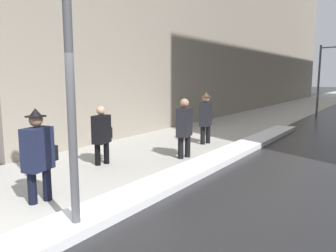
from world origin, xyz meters
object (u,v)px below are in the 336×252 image
at_px(traffic_light_near, 332,65).
at_px(pedestrian_with_shoulder_bag, 184,125).
at_px(lamp_post, 67,6).
at_px(pedestrian_in_glasses, 102,133).
at_px(pedestrian_in_fedora, 206,116).
at_px(pedestrian_trailing, 38,152).

xyz_separation_m(traffic_light_near, pedestrian_with_shoulder_bag, (-1.62, -12.75, -1.97)).
relative_size(lamp_post, pedestrian_in_glasses, 3.49).
relative_size(lamp_post, pedestrian_with_shoulder_bag, 3.20).
bearing_deg(pedestrian_in_fedora, pedestrian_trailing, -13.72).
distance_m(lamp_post, pedestrian_trailing, 2.62).
distance_m(pedestrian_trailing, pedestrian_in_glasses, 2.59).
distance_m(traffic_light_near, pedestrian_in_fedora, 11.11).
xyz_separation_m(lamp_post, pedestrian_with_shoulder_bag, (-1.02, 4.53, -2.19)).
relative_size(pedestrian_trailing, pedestrian_in_fedora, 0.97).
bearing_deg(traffic_light_near, pedestrian_with_shoulder_bag, -88.87).
bearing_deg(traffic_light_near, pedestrian_in_fedora, -92.44).
bearing_deg(lamp_post, traffic_light_near, 88.01).
height_order(pedestrian_in_glasses, pedestrian_with_shoulder_bag, pedestrian_with_shoulder_bag).
height_order(lamp_post, traffic_light_near, lamp_post).
bearing_deg(pedestrian_with_shoulder_bag, pedestrian_in_glasses, -51.47).
bearing_deg(pedestrian_trailing, traffic_light_near, 159.03).
bearing_deg(lamp_post, pedestrian_with_shoulder_bag, 102.66).
xyz_separation_m(pedestrian_in_glasses, pedestrian_with_shoulder_bag, (1.33, 1.75, 0.08)).
xyz_separation_m(lamp_post, pedestrian_trailing, (-1.40, 0.38, -2.18)).
bearing_deg(pedestrian_in_glasses, traffic_light_near, 154.27).
distance_m(lamp_post, pedestrian_in_glasses, 4.29).
xyz_separation_m(pedestrian_in_glasses, pedestrian_in_fedora, (0.90, 3.76, 0.11)).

